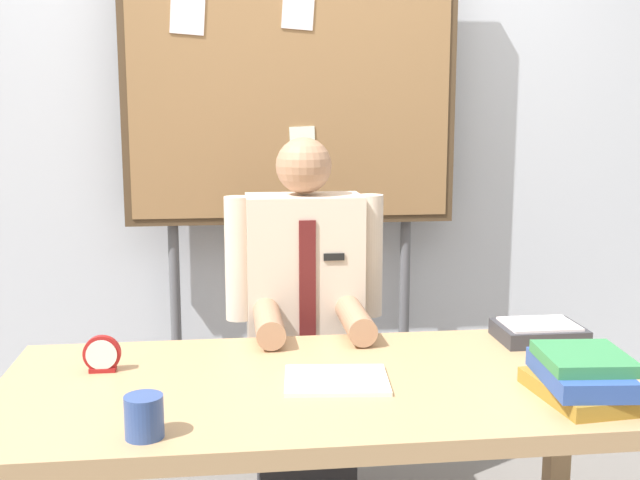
# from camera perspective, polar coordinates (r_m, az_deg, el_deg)

# --- Properties ---
(back_wall) EXTENTS (6.40, 0.08, 2.70)m
(back_wall) POSITION_cam_1_polar(r_m,az_deg,el_deg) (3.34, -2.41, 7.90)
(back_wall) COLOR silver
(back_wall) RESTS_ON ground_plane
(desk) EXTENTS (1.77, 0.83, 0.73)m
(desk) POSITION_cam_1_polar(r_m,az_deg,el_deg) (2.15, 0.65, -12.32)
(desk) COLOR tan
(desk) RESTS_ON ground_plane
(person) EXTENTS (0.55, 0.56, 1.36)m
(person) POSITION_cam_1_polar(r_m,az_deg,el_deg) (2.77, -1.14, -7.68)
(person) COLOR #2D2D33
(person) RESTS_ON ground_plane
(bulletin_board) EXTENTS (1.34, 0.09, 2.19)m
(bulletin_board) POSITION_cam_1_polar(r_m,az_deg,el_deg) (3.14, -2.14, 11.66)
(bulletin_board) COLOR #4C3823
(bulletin_board) RESTS_ON ground_plane
(book_stack) EXTENTS (0.23, 0.32, 0.12)m
(book_stack) POSITION_cam_1_polar(r_m,az_deg,el_deg) (2.08, 18.63, -9.49)
(book_stack) COLOR olive
(book_stack) RESTS_ON desk
(open_notebook) EXTENTS (0.30, 0.25, 0.01)m
(open_notebook) POSITION_cam_1_polar(r_m,az_deg,el_deg) (2.10, 1.22, -10.30)
(open_notebook) COLOR #F4EFCC
(open_notebook) RESTS_ON desk
(desk_clock) EXTENTS (0.10, 0.04, 0.10)m
(desk_clock) POSITION_cam_1_polar(r_m,az_deg,el_deg) (2.25, -15.78, -8.21)
(desk_clock) COLOR maroon
(desk_clock) RESTS_ON desk
(coffee_mug) EXTENTS (0.09, 0.09, 0.10)m
(coffee_mug) POSITION_cam_1_polar(r_m,az_deg,el_deg) (1.80, -12.85, -12.59)
(coffee_mug) COLOR #334C8C
(coffee_mug) RESTS_ON desk
(paper_tray) EXTENTS (0.26, 0.20, 0.06)m
(paper_tray) POSITION_cam_1_polar(r_m,az_deg,el_deg) (2.55, 15.85, -6.54)
(paper_tray) COLOR #333338
(paper_tray) RESTS_ON desk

